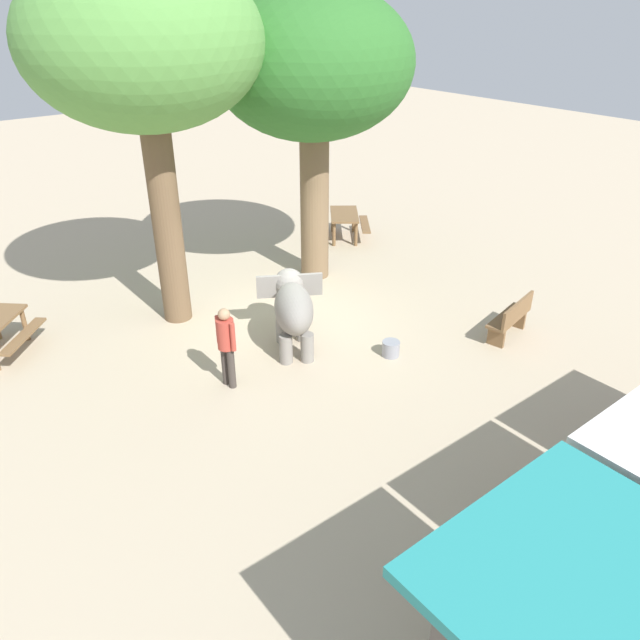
{
  "coord_description": "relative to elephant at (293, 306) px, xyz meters",
  "views": [
    {
      "loc": [
        6.86,
        9.89,
        6.55
      ],
      "look_at": [
        0.32,
        1.56,
        0.8
      ],
      "focal_mm": 34.0,
      "sensor_mm": 36.0,
      "label": 1
    }
  ],
  "objects": [
    {
      "name": "person_handler",
      "position": [
        1.81,
        0.44,
        0.03
      ],
      "size": [
        0.32,
        0.51,
        1.62
      ],
      "rotation": [
        0.0,
        0.0,
        -3.0
      ],
      "color": "#3F3833",
      "rests_on": "ground_plane"
    },
    {
      "name": "shade_tree_main",
      "position": [
        -2.56,
        -2.58,
        4.13
      ],
      "size": [
        4.7,
        4.31,
        6.81
      ],
      "color": "brown",
      "rests_on": "ground_plane"
    },
    {
      "name": "feed_bucket",
      "position": [
        -1.33,
        1.55,
        -0.76
      ],
      "size": [
        0.36,
        0.36,
        0.32
      ],
      "primitive_type": "cylinder",
      "color": "gray",
      "rests_on": "ground_plane"
    },
    {
      "name": "wooden_bench",
      "position": [
        -3.86,
        2.57,
        -0.45
      ],
      "size": [
        1.45,
        0.69,
        0.88
      ],
      "rotation": [
        0.0,
        0.0,
        3.36
      ],
      "color": "brown",
      "rests_on": "ground_plane"
    },
    {
      "name": "ground_plane",
      "position": [
        -0.54,
        -0.93,
        -0.92
      ],
      "size": [
        60.0,
        60.0,
        0.0
      ],
      "primitive_type": "plane",
      "color": "#BAA88C"
    },
    {
      "name": "shade_tree_secondary",
      "position": [
        1.33,
        -2.64,
        4.73
      ],
      "size": [
        4.58,
        4.2,
        7.37
      ],
      "color": "brown",
      "rests_on": "ground_plane"
    },
    {
      "name": "picnic_table_far",
      "position": [
        -4.89,
        -4.17,
        -0.33
      ],
      "size": [
        2.09,
        2.09,
        0.78
      ],
      "rotation": [
        0.0,
        0.0,
        0.92
      ],
      "color": "brown",
      "rests_on": "ground_plane"
    },
    {
      "name": "elephant",
      "position": [
        0.0,
        0.0,
        0.0
      ],
      "size": [
        1.77,
        2.0,
        1.44
      ],
      "rotation": [
        0.0,
        0.0,
        4.19
      ],
      "color": "gray",
      "rests_on": "ground_plane"
    }
  ]
}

